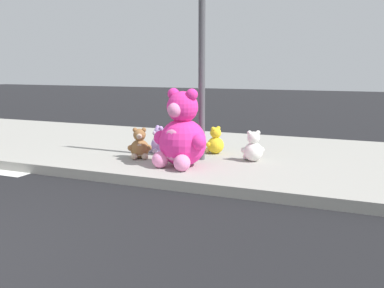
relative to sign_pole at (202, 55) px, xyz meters
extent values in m
cube|color=#9E9B93|center=(-1.00, 0.80, -1.77)|extent=(28.00, 4.40, 0.15)
cylinder|color=#4C4C51|center=(0.00, 0.00, -0.10)|extent=(0.11, 0.11, 3.20)
sphere|color=#F22D93|center=(-0.09, -0.55, -1.33)|extent=(0.73, 0.73, 0.73)
ellipsoid|color=pink|center=(-0.14, -0.81, -1.33)|extent=(0.42, 0.23, 0.47)
sphere|color=#F22D93|center=(-0.09, -0.55, -0.79)|extent=(0.48, 0.48, 0.48)
sphere|color=pink|center=(-0.12, -0.75, -0.82)|extent=(0.22, 0.22, 0.22)
sphere|color=#F22D93|center=(0.08, -0.58, -0.60)|extent=(0.18, 0.18, 0.18)
sphere|color=#F22D93|center=(0.24, -0.70, -1.28)|extent=(0.23, 0.23, 0.23)
sphere|color=pink|center=(0.05, -0.89, -1.57)|extent=(0.25, 0.25, 0.25)
sphere|color=#F22D93|center=(-0.25, -0.52, -0.60)|extent=(0.18, 0.18, 0.18)
sphere|color=#F22D93|center=(-0.45, -0.58, -1.28)|extent=(0.23, 0.23, 0.23)
sphere|color=pink|center=(-0.34, -0.82, -1.57)|extent=(0.25, 0.25, 0.25)
sphere|color=yellow|center=(0.04, 0.56, -1.55)|extent=(0.29, 0.29, 0.29)
ellipsoid|color=#F0DB80|center=(-0.05, 0.60, -1.55)|extent=(0.12, 0.17, 0.19)
sphere|color=yellow|center=(0.04, 0.56, -1.33)|extent=(0.19, 0.19, 0.19)
sphere|color=#F0DB80|center=(-0.03, 0.59, -1.34)|extent=(0.09, 0.09, 0.09)
sphere|color=yellow|center=(0.02, 0.50, -1.25)|extent=(0.07, 0.07, 0.07)
sphere|color=yellow|center=(-0.05, 0.44, -1.53)|extent=(0.09, 0.09, 0.09)
sphere|color=#F0DB80|center=(-0.10, 0.53, -1.65)|extent=(0.10, 0.10, 0.10)
sphere|color=yellow|center=(0.07, 0.62, -1.25)|extent=(0.07, 0.07, 0.07)
sphere|color=yellow|center=(0.06, 0.70, -1.53)|extent=(0.09, 0.09, 0.09)
sphere|color=#F0DB80|center=(-0.04, 0.68, -1.65)|extent=(0.10, 0.10, 0.10)
sphere|color=white|center=(0.82, 0.20, -1.54)|extent=(0.31, 0.31, 0.31)
ellipsoid|color=white|center=(0.77, 0.30, -1.54)|extent=(0.18, 0.14, 0.20)
sphere|color=white|center=(0.82, 0.20, -1.31)|extent=(0.20, 0.20, 0.20)
sphere|color=white|center=(0.78, 0.27, -1.33)|extent=(0.09, 0.09, 0.09)
sphere|color=white|center=(0.76, 0.16, -1.23)|extent=(0.08, 0.08, 0.08)
sphere|color=white|center=(0.68, 0.16, -1.52)|extent=(0.10, 0.10, 0.10)
sphere|color=white|center=(0.68, 0.27, -1.64)|extent=(0.11, 0.11, 0.11)
sphere|color=white|center=(0.88, 0.24, -1.23)|extent=(0.08, 0.08, 0.08)
sphere|color=white|center=(0.93, 0.31, -1.52)|extent=(0.10, 0.10, 0.10)
sphere|color=white|center=(0.83, 0.36, -1.64)|extent=(0.11, 0.11, 0.11)
sphere|color=#B28CD8|center=(-0.90, 0.24, -1.55)|extent=(0.30, 0.30, 0.30)
ellipsoid|color=silver|center=(-0.96, 0.15, -1.55)|extent=(0.17, 0.15, 0.19)
sphere|color=#B28CD8|center=(-0.90, 0.24, -1.33)|extent=(0.20, 0.20, 0.20)
sphere|color=silver|center=(-0.95, 0.17, -1.34)|extent=(0.09, 0.09, 0.09)
sphere|color=#B28CD8|center=(-0.84, 0.19, -1.25)|extent=(0.07, 0.07, 0.07)
sphere|color=#B28CD8|center=(-0.81, 0.12, -1.53)|extent=(0.09, 0.09, 0.09)
sphere|color=silver|center=(-0.91, 0.09, -1.65)|extent=(0.10, 0.10, 0.10)
sphere|color=#B28CD8|center=(-0.95, 0.28, -1.25)|extent=(0.07, 0.07, 0.07)
sphere|color=#B28CD8|center=(-1.03, 0.29, -1.53)|extent=(0.09, 0.09, 0.09)
sphere|color=silver|center=(-1.04, 0.18, -1.65)|extent=(0.10, 0.10, 0.10)
sphere|color=#8CD133|center=(-0.70, 0.77, -1.53)|extent=(0.34, 0.34, 0.34)
ellipsoid|color=#B8DE87|center=(-0.77, 0.67, -1.53)|extent=(0.20, 0.16, 0.22)
sphere|color=#8CD133|center=(-0.70, 0.77, -1.27)|extent=(0.22, 0.22, 0.22)
sphere|color=#B8DE87|center=(-0.75, 0.69, -1.29)|extent=(0.10, 0.10, 0.10)
sphere|color=#8CD133|center=(-0.64, 0.73, -1.18)|extent=(0.09, 0.09, 0.09)
sphere|color=#8CD133|center=(-0.59, 0.65, -1.50)|extent=(0.11, 0.11, 0.11)
sphere|color=#B8DE87|center=(-0.70, 0.60, -1.64)|extent=(0.12, 0.12, 0.12)
sphere|color=#8CD133|center=(-0.77, 0.81, -1.18)|extent=(0.09, 0.09, 0.09)
sphere|color=#8CD133|center=(-0.86, 0.82, -1.50)|extent=(0.11, 0.11, 0.11)
sphere|color=#B8DE87|center=(-0.86, 0.70, -1.64)|extent=(0.12, 0.12, 0.12)
sphere|color=olive|center=(-0.98, -0.31, -1.54)|extent=(0.32, 0.32, 0.32)
ellipsoid|color=tan|center=(-0.93, -0.41, -1.54)|extent=(0.19, 0.14, 0.21)
sphere|color=olive|center=(-0.98, -0.31, -1.30)|extent=(0.21, 0.21, 0.21)
sphere|color=tan|center=(-0.94, -0.39, -1.32)|extent=(0.10, 0.10, 0.10)
sphere|color=olive|center=(-0.92, -0.28, -1.22)|extent=(0.08, 0.08, 0.08)
sphere|color=olive|center=(-0.83, -0.28, -1.52)|extent=(0.10, 0.10, 0.10)
sphere|color=tan|center=(-0.85, -0.39, -1.64)|extent=(0.11, 0.11, 0.11)
sphere|color=olive|center=(-1.05, -0.35, -1.22)|extent=(0.08, 0.08, 0.08)
sphere|color=olive|center=(-1.10, -0.42, -1.52)|extent=(0.10, 0.10, 0.10)
sphere|color=tan|center=(-1.00, -0.47, -1.64)|extent=(0.11, 0.11, 0.11)
camera|label=1|loc=(2.63, -6.53, -0.19)|focal=40.76mm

